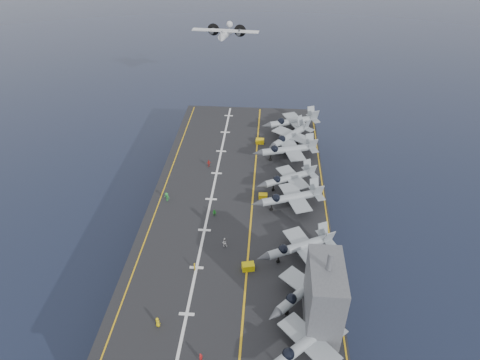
# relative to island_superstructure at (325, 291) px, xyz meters

# --- Properties ---
(ground) EXTENTS (500.00, 500.00, 0.00)m
(ground) POSITION_rel_island_superstructure_xyz_m (-15.00, 30.00, -17.90)
(ground) COLOR #142135
(ground) RESTS_ON ground
(hull) EXTENTS (36.00, 90.00, 10.00)m
(hull) POSITION_rel_island_superstructure_xyz_m (-15.00, 30.00, -12.90)
(hull) COLOR #56595E
(hull) RESTS_ON ground
(flight_deck) EXTENTS (38.00, 92.00, 0.40)m
(flight_deck) POSITION_rel_island_superstructure_xyz_m (-15.00, 30.00, -7.70)
(flight_deck) COLOR black
(flight_deck) RESTS_ON hull
(foul_line) EXTENTS (0.35, 90.00, 0.02)m
(foul_line) POSITION_rel_island_superstructure_xyz_m (-12.00, 30.00, -7.48)
(foul_line) COLOR gold
(foul_line) RESTS_ON flight_deck
(landing_centerline) EXTENTS (0.50, 90.00, 0.02)m
(landing_centerline) POSITION_rel_island_superstructure_xyz_m (-21.00, 30.00, -7.48)
(landing_centerline) COLOR silver
(landing_centerline) RESTS_ON flight_deck
(deck_edge_port) EXTENTS (0.25, 90.00, 0.02)m
(deck_edge_port) POSITION_rel_island_superstructure_xyz_m (-32.00, 30.00, -7.48)
(deck_edge_port) COLOR gold
(deck_edge_port) RESTS_ON flight_deck
(deck_edge_stbd) EXTENTS (0.25, 90.00, 0.02)m
(deck_edge_stbd) POSITION_rel_island_superstructure_xyz_m (3.50, 30.00, -7.48)
(deck_edge_stbd) COLOR gold
(deck_edge_stbd) RESTS_ON flight_deck
(island_superstructure) EXTENTS (5.00, 10.00, 15.00)m
(island_superstructure) POSITION_rel_island_superstructure_xyz_m (0.00, 0.00, 0.00)
(island_superstructure) COLOR #56595E
(island_superstructure) RESTS_ON flight_deck
(fighter_jet_0) EXTENTS (17.74, 17.43, 5.19)m
(fighter_jet_0) POSITION_rel_island_superstructure_xyz_m (-2.72, -5.53, -4.91)
(fighter_jet_0) COLOR #9BA6AD
(fighter_jet_0) RESTS_ON flight_deck
(fighter_jet_1) EXTENTS (17.31, 17.62, 5.15)m
(fighter_jet_1) POSITION_rel_island_superstructure_xyz_m (-2.30, 4.29, -4.92)
(fighter_jet_1) COLOR #99A1A8
(fighter_jet_1) RESTS_ON flight_deck
(fighter_jet_2) EXTENTS (17.82, 15.57, 5.19)m
(fighter_jet_2) POSITION_rel_island_superstructure_xyz_m (-2.74, 14.22, -4.90)
(fighter_jet_2) COLOR #929BA0
(fighter_jet_2) RESTS_ON flight_deck
(fighter_jet_4) EXTENTS (17.94, 14.89, 5.33)m
(fighter_jet_4) POSITION_rel_island_superstructure_xyz_m (-3.90, 28.61, -4.83)
(fighter_jet_4) COLOR gray
(fighter_jet_4) RESTS_ON flight_deck
(fighter_jet_5) EXTENTS (17.20, 15.30, 4.99)m
(fighter_jet_5) POSITION_rel_island_superstructure_xyz_m (-4.12, 36.01, -5.01)
(fighter_jet_5) COLOR #949EA5
(fighter_jet_5) RESTS_ON flight_deck
(fighter_jet_6) EXTENTS (18.39, 14.80, 5.56)m
(fighter_jet_6) POSITION_rel_island_superstructure_xyz_m (-4.16, 47.76, -4.72)
(fighter_jet_6) COLOR #939AA3
(fighter_jet_6) RESTS_ON flight_deck
(fighter_jet_7) EXTENTS (18.45, 19.42, 5.62)m
(fighter_jet_7) POSITION_rel_island_superstructure_xyz_m (-3.55, 54.53, -4.69)
(fighter_jet_7) COLOR #9AA3AA
(fighter_jet_7) RESTS_ON flight_deck
(fighter_jet_8) EXTENTS (18.95, 16.00, 5.59)m
(fighter_jet_8) POSITION_rel_island_superstructure_xyz_m (-2.62, 62.73, -4.71)
(fighter_jet_8) COLOR #8E949C
(fighter_jet_8) RESTS_ON flight_deck
(tow_cart_a) EXTENTS (2.42, 1.84, 1.30)m
(tow_cart_a) POSITION_rel_island_superstructure_xyz_m (-11.78, 10.32, -6.85)
(tow_cart_a) COLOR #C7B608
(tow_cart_a) RESTS_ON flight_deck
(tow_cart_b) EXTENTS (1.92, 1.31, 1.11)m
(tow_cart_b) POSITION_rel_island_superstructure_xyz_m (-9.79, 31.19, -6.94)
(tow_cart_b) COLOR #E1B60D
(tow_cart_b) RESTS_ON flight_deck
(tow_cart_c) EXTENTS (2.16, 1.44, 1.28)m
(tow_cart_c) POSITION_rel_island_superstructure_xyz_m (-11.32, 54.77, -6.86)
(tow_cart_c) COLOR #DFB50B
(tow_cart_c) RESTS_ON flight_deck
(crew_0) EXTENTS (1.29, 1.10, 1.82)m
(crew_0) POSITION_rel_island_superstructure_xyz_m (-25.05, -2.47, -6.59)
(crew_0) COLOR gold
(crew_0) RESTS_ON flight_deck
(crew_1) EXTENTS (0.94, 1.12, 1.58)m
(crew_1) POSITION_rel_island_superstructure_xyz_m (-21.23, 9.48, -6.71)
(crew_1) COLOR gold
(crew_1) RESTS_ON flight_deck
(crew_2) EXTENTS (1.10, 0.84, 1.64)m
(crew_2) POSITION_rel_island_superstructure_xyz_m (-19.53, 24.45, -6.68)
(crew_2) COLOR #1D7C23
(crew_2) RESTS_ON flight_deck
(crew_3) EXTENTS (1.42, 1.21, 2.01)m
(crew_3) POSITION_rel_island_superstructure_xyz_m (-30.40, 28.87, -6.49)
(crew_3) COLOR #268C33
(crew_3) RESTS_ON flight_deck
(crew_4) EXTENTS (1.30, 1.09, 1.85)m
(crew_4) POSITION_rel_island_superstructure_xyz_m (-23.19, 42.74, -6.58)
(crew_4) COLOR #B0251F
(crew_4) RESTS_ON flight_deck
(crew_6) EXTENTS (1.15, 1.21, 1.68)m
(crew_6) POSITION_rel_island_superstructure_xyz_m (-17.49, -7.85, -6.66)
(crew_6) COLOR #B21919
(crew_6) RESTS_ON flight_deck
(crew_7) EXTENTS (1.24, 0.87, 1.97)m
(crew_7) POSITION_rel_island_superstructure_xyz_m (-16.57, 15.83, -6.52)
(crew_7) COLOR silver
(crew_7) RESTS_ON flight_deck
(transport_plane) EXTENTS (21.89, 15.81, 4.92)m
(transport_plane) POSITION_rel_island_superstructure_xyz_m (-23.86, 91.55, 9.58)
(transport_plane) COLOR silver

